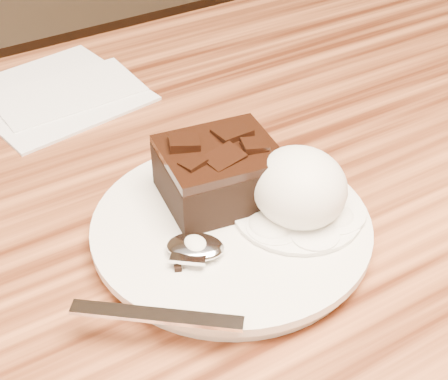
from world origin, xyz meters
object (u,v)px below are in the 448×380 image
ice_cream_scoop (299,187)px  spoon (195,249)px  napkin (55,93)px  brownie (219,176)px  plate (231,231)px

ice_cream_scoop → spoon: size_ratio=0.44×
ice_cream_scoop → napkin: bearing=105.6°
ice_cream_scoop → napkin: ice_cream_scoop is taller
brownie → spoon: 0.07m
ice_cream_scoop → brownie: bearing=128.8°
brownie → napkin: size_ratio=0.55×
plate → spoon: (-0.04, -0.01, 0.01)m
spoon → napkin: (0.01, 0.28, -0.02)m
plate → napkin: (-0.03, 0.27, -0.01)m
brownie → ice_cream_scoop: size_ratio=1.15×
plate → ice_cream_scoop: ice_cream_scoop is taller
ice_cream_scoop → spoon: ice_cream_scoop is taller
napkin → spoon: bearing=-91.0°
brownie → napkin: bearing=100.0°
ice_cream_scoop → napkin: size_ratio=0.48×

